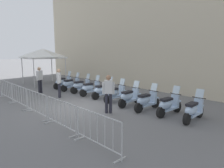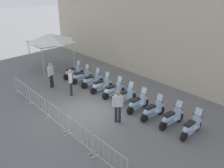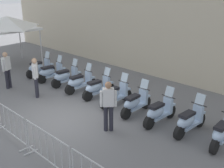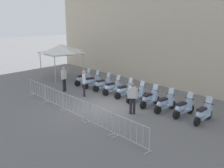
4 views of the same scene
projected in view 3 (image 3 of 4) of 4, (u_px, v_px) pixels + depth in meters
The scene contains 17 objects.
ground_plane at pixel (62, 119), 10.33m from camera, with size 120.00×120.00×0.00m, color slate.
motorcycle_0 at pixel (39, 68), 14.89m from camera, with size 0.56×1.73×1.24m.
motorcycle_1 at pixel (51, 72), 14.15m from camera, with size 0.56×1.72×1.24m.
motorcycle_2 at pixel (66, 77), 13.50m from camera, with size 0.56×1.72×1.24m.
motorcycle_3 at pixel (80, 82), 12.74m from camera, with size 0.56×1.72×1.24m.
motorcycle_4 at pixel (97, 88), 12.07m from camera, with size 0.56×1.72×1.24m.
motorcycle_5 at pixel (115, 95), 11.30m from camera, with size 0.56×1.72×1.24m.
motorcycle_6 at pixel (135, 103), 10.53m from camera, with size 0.56×1.73×1.24m.
motorcycle_7 at pixel (159, 112), 9.80m from camera, with size 0.56×1.72×1.24m.
motorcycle_8 at pixel (189, 121), 9.17m from camera, with size 0.56×1.72×1.24m.
motorcycle_9 at pixel (223, 133), 8.45m from camera, with size 0.57×1.73×1.24m.
barrier_segment_2 at pixel (10, 124), 8.84m from camera, with size 2.00×0.51×1.07m.
barrier_segment_3 at pixel (47, 150), 7.46m from camera, with size 2.00×0.51×1.07m.
officer_near_row_end at pixel (7, 68), 13.00m from camera, with size 0.36×0.50×1.73m.
officer_mid_plaza at pixel (36, 75), 11.98m from camera, with size 0.47×0.38×1.73m.
officer_by_barriers at pixel (108, 103), 9.18m from camera, with size 0.40×0.45×1.73m.
canopy_tent at pixel (7, 23), 16.07m from camera, with size 2.91×2.91×2.91m.
Camera 3 is at (8.01, -5.06, 4.66)m, focal length 45.43 mm.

